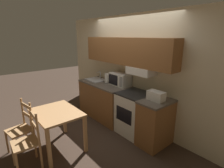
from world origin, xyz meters
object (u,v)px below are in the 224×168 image
object	(u,v)px
paper_towel_roll	(107,78)
chair_right_of_table	(28,142)
sink_basin	(96,80)
chair_left_of_table	(21,129)
microwave	(120,79)
stove_range	(134,113)
toaster	(156,96)
dining_table	(57,117)

from	to	relation	value
paper_towel_roll	chair_right_of_table	bearing A→B (deg)	-72.67
sink_basin	chair_left_of_table	xyz separation A→B (m)	(0.59, -2.05, -0.47)
paper_towel_roll	chair_right_of_table	world-z (taller)	paper_towel_roll
microwave	stove_range	bearing A→B (deg)	-13.14
paper_towel_roll	chair_left_of_table	xyz separation A→B (m)	(0.18, -2.12, -0.57)
chair_left_of_table	chair_right_of_table	size ratio (longest dim) A/B	1.00
stove_range	chair_left_of_table	distance (m)	2.23
toaster	dining_table	size ratio (longest dim) A/B	0.35
chair_left_of_table	paper_towel_roll	bearing A→B (deg)	84.91
stove_range	dining_table	distance (m)	1.61
stove_range	dining_table	world-z (taller)	stove_range
sink_basin	dining_table	bearing A→B (deg)	-59.11
toaster	chair_right_of_table	xyz separation A→B (m)	(-0.89, -2.07, -0.55)
dining_table	paper_towel_roll	bearing A→B (deg)	107.18
stove_range	toaster	size ratio (longest dim) A/B	2.77
microwave	paper_towel_roll	size ratio (longest dim) A/B	2.17
toaster	chair_left_of_table	distance (m)	2.53
sink_basin	stove_range	bearing A→B (deg)	0.47
toaster	chair_left_of_table	world-z (taller)	toaster
stove_range	toaster	distance (m)	0.76
toaster	chair_right_of_table	world-z (taller)	toaster
toaster	chair_left_of_table	size ratio (longest dim) A/B	0.34
microwave	chair_right_of_table	distance (m)	2.33
microwave	chair_right_of_table	bearing A→B (deg)	-82.81
stove_range	sink_basin	xyz separation A→B (m)	(-1.44, -0.01, 0.47)
dining_table	chair_left_of_table	world-z (taller)	chair_left_of_table
paper_towel_roll	dining_table	distance (m)	1.69
toaster	dining_table	distance (m)	1.88
toaster	paper_towel_roll	xyz separation A→B (m)	(-1.56, 0.07, 0.03)
toaster	chair_right_of_table	bearing A→B (deg)	-113.33
sink_basin	dining_table	size ratio (longest dim) A/B	0.55
stove_range	chair_left_of_table	size ratio (longest dim) A/B	0.94
sink_basin	chair_right_of_table	distance (m)	2.38
stove_range	dining_table	bearing A→B (deg)	-109.58
sink_basin	microwave	bearing A→B (deg)	11.37
chair_right_of_table	toaster	bearing A→B (deg)	68.88
microwave	chair_left_of_table	size ratio (longest dim) A/B	0.53
toaster	sink_basin	bearing A→B (deg)	179.98
stove_range	dining_table	size ratio (longest dim) A/B	0.97
microwave	dining_table	bearing A→B (deg)	-86.57
sink_basin	paper_towel_roll	size ratio (longest dim) A/B	2.19
stove_range	paper_towel_roll	bearing A→B (deg)	176.86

